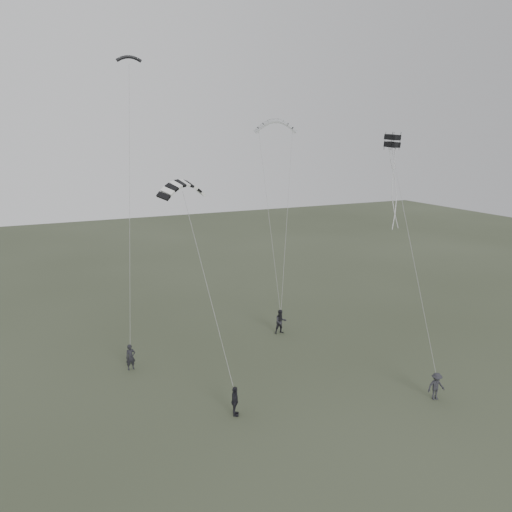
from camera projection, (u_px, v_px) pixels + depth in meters
name	position (u px, v px, depth m)	size (l,w,h in m)	color
ground	(286.00, 396.00, 29.05)	(140.00, 140.00, 0.00)	#353C28
flyer_left	(131.00, 357.00, 32.17)	(0.62, 0.41, 1.70)	black
flyer_right	(281.00, 322.00, 38.08)	(0.92, 0.71, 1.88)	black
flyer_center	(235.00, 401.00, 26.81)	(0.99, 0.41, 1.68)	black
flyer_far	(436.00, 386.00, 28.49)	(1.05, 0.60, 1.63)	#26262C
kite_dark_small	(129.00, 57.00, 33.98)	(1.67, 0.50, 0.53)	black
kite_pale_large	(276.00, 121.00, 41.87)	(3.56, 0.80, 1.50)	#A2A5A7
kite_striped	(182.00, 183.00, 29.05)	(3.17, 0.79, 1.23)	black
kite_box	(392.00, 141.00, 30.56)	(0.74, 0.74, 0.76)	black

